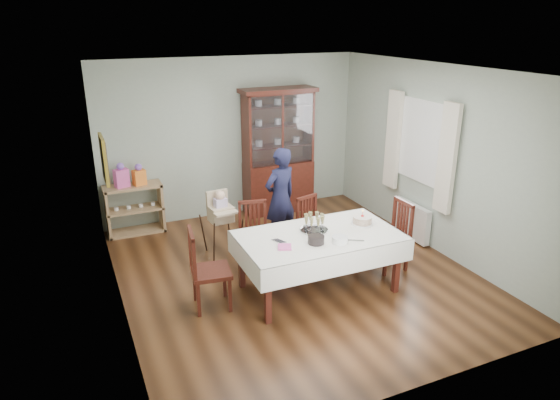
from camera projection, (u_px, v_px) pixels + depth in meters
floor at (295, 273)px, 6.81m from camera, size 5.00×5.00×0.00m
room_shell at (279, 142)px, 6.68m from camera, size 5.00×5.00×5.00m
dining_table at (318, 262)px, 6.28m from camera, size 2.01×1.17×0.76m
china_cabinet at (278, 150)px, 8.65m from camera, size 1.30×0.48×2.18m
sideboard at (135, 209)px, 7.97m from camera, size 0.90×0.38×0.80m
picture_frame at (104, 159)px, 6.09m from camera, size 0.04×0.48×0.58m
window at (422, 142)px, 7.38m from camera, size 0.04×1.02×1.22m
curtain_left at (447, 159)px, 6.86m from camera, size 0.07×0.30×1.55m
curtain_right at (393, 140)px, 7.93m from camera, size 0.07×0.30×1.55m
radiator at (411, 220)px, 7.79m from camera, size 0.10×0.80×0.55m
chair_far_left at (255, 248)px, 6.90m from camera, size 0.49×0.49×0.92m
chair_far_right at (314, 239)px, 7.21m from camera, size 0.49×0.49×0.88m
chair_end_left at (210, 284)px, 5.93m from camera, size 0.51×0.51×1.00m
chair_end_right at (390, 249)px, 6.87m from camera, size 0.43×0.43×0.96m
woman at (280, 198)px, 7.40m from camera, size 0.64×0.51×1.53m
high_chair at (221, 229)px, 7.26m from camera, size 0.48×0.48×0.97m
champagne_tray at (314, 226)px, 6.24m from camera, size 0.36×0.36×0.22m
birthday_cake at (362, 220)px, 6.45m from camera, size 0.28×0.28×0.19m
plate_stack_dark at (316, 240)px, 5.90m from camera, size 0.21×0.21×0.09m
plate_stack_white at (340, 240)px, 5.91m from camera, size 0.24×0.24×0.08m
napkin_stack at (285, 247)px, 5.80m from camera, size 0.20×0.20×0.02m
cutlery at (276, 242)px, 5.95m from camera, size 0.16×0.19×0.01m
cake_knife at (352, 240)px, 5.98m from camera, size 0.26×0.16×0.01m
gift_bag_pink at (121, 176)px, 7.70m from camera, size 0.24×0.19×0.39m
gift_bag_orange at (139, 175)px, 7.80m from camera, size 0.22×0.18×0.35m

